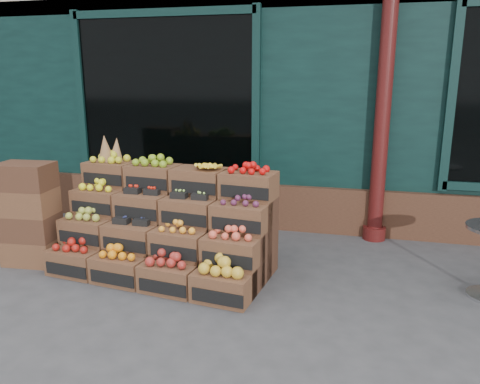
# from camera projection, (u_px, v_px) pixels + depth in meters

# --- Properties ---
(ground) EXTENTS (60.00, 60.00, 0.00)m
(ground) POSITION_uv_depth(u_px,v_px,m) (243.00, 302.00, 4.24)
(ground) COLOR #3C3C3E
(ground) RESTS_ON ground
(shop_facade) EXTENTS (12.00, 6.24, 4.80)m
(shop_facade) POSITION_uv_depth(u_px,v_px,m) (310.00, 53.00, 8.47)
(shop_facade) COLOR black
(shop_facade) RESTS_ON ground
(crate_display) EXTENTS (2.29, 1.32, 1.37)m
(crate_display) POSITION_uv_depth(u_px,v_px,m) (166.00, 231.00, 4.89)
(crate_display) COLOR brown
(crate_display) RESTS_ON ground
(spare_crates) EXTENTS (0.58, 0.43, 1.11)m
(spare_crates) POSITION_uv_depth(u_px,v_px,m) (29.00, 214.00, 5.01)
(spare_crates) COLOR brown
(spare_crates) RESTS_ON ground
(shopkeeper) EXTENTS (0.86, 0.70, 2.05)m
(shopkeeper) POSITION_uv_depth(u_px,v_px,m) (191.00, 145.00, 6.78)
(shopkeeper) COLOR #18552D
(shopkeeper) RESTS_ON ground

